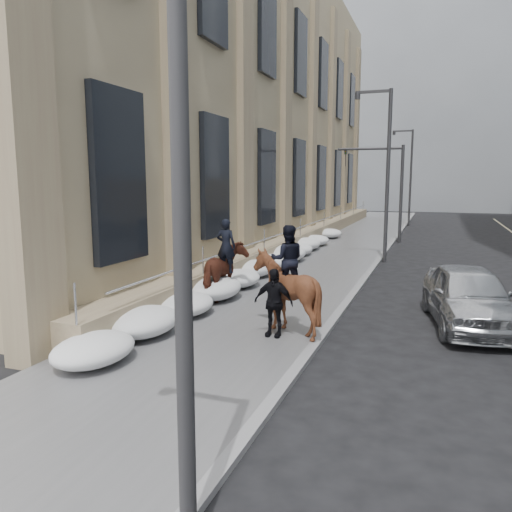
{
  "coord_description": "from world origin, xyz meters",
  "views": [
    {
      "loc": [
        5.17,
        -10.18,
        3.91
      ],
      "look_at": [
        0.25,
        3.32,
        1.7
      ],
      "focal_mm": 35.0,
      "sensor_mm": 36.0,
      "label": 1
    }
  ],
  "objects": [
    {
      "name": "ground",
      "position": [
        0.0,
        0.0,
        0.0
      ],
      "size": [
        140.0,
        140.0,
        0.0
      ],
      "primitive_type": "plane",
      "color": "black",
      "rests_on": "ground"
    },
    {
      "name": "sidewalk",
      "position": [
        0.0,
        10.0,
        0.06
      ],
      "size": [
        5.0,
        80.0,
        0.12
      ],
      "primitive_type": "cube",
      "color": "#525254",
      "rests_on": "ground"
    },
    {
      "name": "curb",
      "position": [
        2.62,
        10.0,
        0.06
      ],
      "size": [
        0.24,
        80.0,
        0.12
      ],
      "primitive_type": "cube",
      "color": "slate",
      "rests_on": "ground"
    },
    {
      "name": "limestone_building",
      "position": [
        -5.26,
        19.96,
        8.9
      ],
      "size": [
        6.1,
        44.0,
        18.0
      ],
      "color": "#988463",
      "rests_on": "ground"
    },
    {
      "name": "bg_building_mid",
      "position": [
        4.0,
        60.0,
        14.0
      ],
      "size": [
        30.0,
        12.0,
        28.0
      ],
      "primitive_type": "cube",
      "color": "slate",
      "rests_on": "ground"
    },
    {
      "name": "bg_building_far",
      "position": [
        -6.0,
        72.0,
        10.0
      ],
      "size": [
        24.0,
        12.0,
        20.0
      ],
      "primitive_type": "cube",
      "color": "gray",
      "rests_on": "ground"
    },
    {
      "name": "streetlight_near",
      "position": [
        2.74,
        -6.0,
        4.58
      ],
      "size": [
        1.71,
        0.24,
        8.0
      ],
      "color": "#2D2D30",
      "rests_on": "ground"
    },
    {
      "name": "streetlight_mid",
      "position": [
        2.74,
        14.0,
        4.58
      ],
      "size": [
        1.71,
        0.24,
        8.0
      ],
      "color": "#2D2D30",
      "rests_on": "ground"
    },
    {
      "name": "streetlight_far",
      "position": [
        2.74,
        34.0,
        4.58
      ],
      "size": [
        1.71,
        0.24,
        8.0
      ],
      "color": "#2D2D30",
      "rests_on": "ground"
    },
    {
      "name": "traffic_signal",
      "position": [
        2.07,
        22.0,
        4.0
      ],
      "size": [
        4.1,
        0.22,
        6.0
      ],
      "color": "#2D2D30",
      "rests_on": "ground"
    },
    {
      "name": "snow_bank",
      "position": [
        -1.42,
        8.11,
        0.47
      ],
      "size": [
        1.7,
        18.1,
        0.76
      ],
      "color": "white",
      "rests_on": "sidewalk"
    },
    {
      "name": "mounted_horse_left",
      "position": [
        -1.09,
        4.11,
        1.1
      ],
      "size": [
        1.01,
        2.13,
        2.56
      ],
      "rotation": [
        0.0,
        0.0,
        3.16
      ],
      "color": "#492116",
      "rests_on": "sidewalk"
    },
    {
      "name": "mounted_horse_right",
      "position": [
        1.7,
        1.52,
        1.24
      ],
      "size": [
        2.16,
        2.28,
        2.68
      ],
      "rotation": [
        0.0,
        0.0,
        3.48
      ],
      "color": "#3F2012",
      "rests_on": "sidewalk"
    },
    {
      "name": "pedestrian",
      "position": [
        1.54,
        1.03,
        0.96
      ],
      "size": [
        0.99,
        0.44,
        1.68
      ],
      "primitive_type": "imported",
      "rotation": [
        0.0,
        0.0,
        -0.03
      ],
      "color": "black",
      "rests_on": "sidewalk"
    },
    {
      "name": "car_silver",
      "position": [
        6.06,
        3.99,
        0.82
      ],
      "size": [
        2.71,
        5.09,
        1.65
      ],
      "primitive_type": "imported",
      "rotation": [
        0.0,
        0.0,
        0.16
      ],
      "color": "#9DA0A5",
      "rests_on": "ground"
    }
  ]
}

